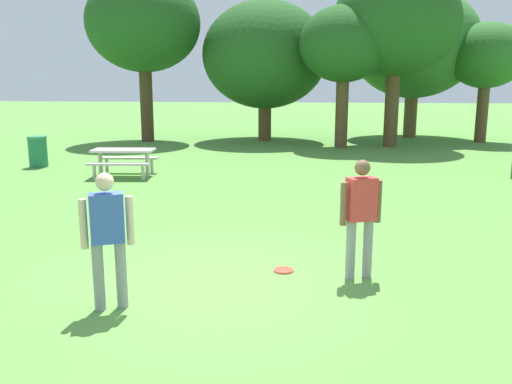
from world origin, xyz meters
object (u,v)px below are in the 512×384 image
Objects in this scene: person_catcher at (361,211)px; frisbee at (284,270)px; picnic_table_near at (124,157)px; tree_back_right at (487,57)px; tree_slender_mid at (396,22)px; tree_broad_center at (265,55)px; trash_can_further_along at (38,152)px; tree_back_left at (414,44)px; tree_far_right at (344,45)px; tree_tall_left at (143,24)px; person_thrower at (107,232)px.

frisbee is at bearing 171.76° from person_catcher.
tree_back_right reaches higher than picnic_table_near.
tree_slender_mid is at bearing 80.77° from person_catcher.
tree_broad_center is at bearing 99.36° from person_catcher.
trash_can_further_along is 0.14× the size of tree_back_left.
tree_slender_mid is at bearing -154.84° from tree_back_right.
person_catcher is 19.68m from tree_back_left.
picnic_table_near is at bearing -130.95° from tree_far_right.
person_catcher is 0.30× the size of tree_far_right.
tree_far_right is (3.30, -2.41, 0.26)m from tree_broad_center.
tree_far_right is at bearing 31.96° from trash_can_further_along.
frisbee is 15.23m from tree_far_right.
tree_tall_left is at bearing 170.60° from tree_far_right.
tree_far_right is (8.44, -1.40, -1.03)m from tree_tall_left.
person_thrower is at bearing -58.47° from trash_can_further_along.
tree_far_right is (0.47, 14.77, 3.06)m from person_catcher.
picnic_table_near is (-5.94, 7.38, -0.38)m from person_catcher.
frisbee is 0.16× the size of picnic_table_near.
tree_back_left is (4.93, 18.85, 4.29)m from frisbee.
tree_tall_left reaches higher than tree_slender_mid.
person_catcher is 5.74× the size of frisbee.
person_catcher is 18.48m from tree_tall_left.
tree_slender_mid is (8.44, 7.99, 4.34)m from picnic_table_near.
trash_can_further_along is 0.14× the size of tree_slender_mid.
person_catcher is 17.63m from tree_broad_center.
tree_broad_center is 5.74m from tree_slender_mid.
tree_tall_left is at bearing 102.99° from picnic_table_near.
tree_tall_left is at bearing -168.89° from tree_broad_center.
tree_back_right is at bearing 65.92° from frisbee.
tree_broad_center is at bearing 96.01° from frisbee.
tree_broad_center is (-1.79, 17.02, 3.73)m from frisbee.
tree_back_left reaches higher than person_catcher.
tree_back_left is at bearing 13.43° from tree_tall_left.
tree_back_right is at bearing 38.30° from picnic_table_near.
tree_back_right reaches higher than person_catcher.
tree_slender_mid reaches higher than tree_far_right.
tree_broad_center is 1.10× the size of tree_far_right.
picnic_table_near is 10.75m from tree_broad_center.
trash_can_further_along is 18.27m from tree_back_right.
tree_back_right is (6.16, 2.54, -0.35)m from tree_far_right.
tree_tall_left is (-6.93, 16.02, 5.02)m from frisbee.
tree_tall_left reaches higher than tree_far_right.
tree_far_right reaches higher than tree_back_right.
tree_back_right is (14.60, 1.15, -1.38)m from tree_tall_left.
tree_slender_mid reaches higher than frisbee.
tree_broad_center is (0.18, 18.51, 2.80)m from person_thrower.
picnic_table_near is 0.33× the size of tree_far_right.
frisbee is at bearing -95.89° from tree_far_right.
tree_slender_mid reaches higher than picnic_table_near.
person_catcher is at bearing -99.23° from tree_slender_mid.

